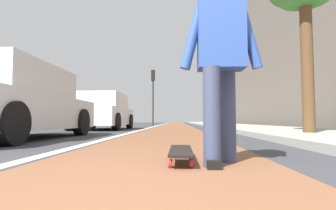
% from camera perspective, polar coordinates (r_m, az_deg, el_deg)
% --- Properties ---
extents(ground_plane, '(80.00, 80.00, 0.00)m').
position_cam_1_polar(ground_plane, '(10.88, 1.01, -5.45)').
color(ground_plane, '#38383D').
extents(bike_lane_paint, '(56.00, 2.17, 0.00)m').
position_cam_1_polar(bike_lane_paint, '(24.88, 1.63, -4.32)').
color(bike_lane_paint, brown).
rests_on(bike_lane_paint, ground).
extents(lane_stripe_white, '(52.00, 0.16, 0.01)m').
position_cam_1_polar(lane_stripe_white, '(20.93, -1.86, -4.48)').
color(lane_stripe_white, silver).
rests_on(lane_stripe_white, ground).
extents(sidewalk_curb, '(52.00, 3.20, 0.12)m').
position_cam_1_polar(sidewalk_curb, '(19.15, 11.94, -4.34)').
color(sidewalk_curb, '#9E9B93').
rests_on(sidewalk_curb, ground).
extents(building_facade, '(40.00, 1.20, 13.23)m').
position_cam_1_polar(building_facade, '(24.52, 17.21, 11.43)').
color(building_facade, '#6C6359').
rests_on(building_facade, ground).
extents(skateboard, '(0.84, 0.21, 0.11)m').
position_cam_1_polar(skateboard, '(2.39, 2.86, -10.29)').
color(skateboard, red).
rests_on(skateboard, ground).
extents(skater_person, '(0.46, 0.72, 1.64)m').
position_cam_1_polar(skater_person, '(2.32, 11.56, 10.59)').
color(skater_person, '#384260').
rests_on(skater_person, ground).
extents(parked_car_near, '(4.43, 1.95, 1.49)m').
position_cam_1_polar(parked_car_near, '(6.06, -31.08, 0.31)').
color(parked_car_near, silver).
rests_on(parked_car_near, ground).
extents(parked_car_mid, '(4.07, 2.01, 1.49)m').
position_cam_1_polar(parked_car_mid, '(11.08, -14.30, -1.57)').
color(parked_car_mid, silver).
rests_on(parked_car_mid, ground).
extents(traffic_light, '(0.33, 0.28, 4.21)m').
position_cam_1_polar(traffic_light, '(19.52, -3.34, 4.01)').
color(traffic_light, '#2D2D2D').
rests_on(traffic_light, ground).
extents(pedestrian_distant, '(0.46, 0.71, 1.64)m').
position_cam_1_polar(pedestrian_distant, '(16.34, 11.50, -1.43)').
color(pedestrian_distant, '#384260').
rests_on(pedestrian_distant, ground).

